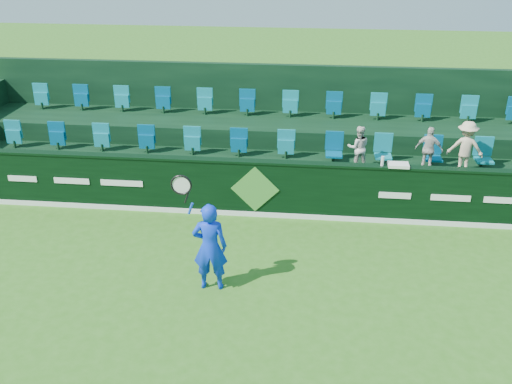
# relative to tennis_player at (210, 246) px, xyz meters

# --- Properties ---
(ground) EXTENTS (60.00, 60.00, 0.00)m
(ground) POSITION_rel_tennis_player_xyz_m (0.51, -1.03, -0.88)
(ground) COLOR #306B19
(ground) RESTS_ON ground
(sponsor_hoarding) EXTENTS (16.00, 0.25, 1.35)m
(sponsor_hoarding) POSITION_rel_tennis_player_xyz_m (0.52, 2.97, -0.20)
(sponsor_hoarding) COLOR black
(sponsor_hoarding) RESTS_ON ground
(stand_tier_front) EXTENTS (16.00, 2.00, 0.80)m
(stand_tier_front) POSITION_rel_tennis_player_xyz_m (0.51, 4.07, -0.48)
(stand_tier_front) COLOR black
(stand_tier_front) RESTS_ON ground
(stand_tier_back) EXTENTS (16.00, 1.80, 1.30)m
(stand_tier_back) POSITION_rel_tennis_player_xyz_m (0.51, 5.97, -0.23)
(stand_tier_back) COLOR black
(stand_tier_back) RESTS_ON ground
(stand_rear) EXTENTS (16.00, 4.10, 2.60)m
(stand_rear) POSITION_rel_tennis_player_xyz_m (0.51, 6.42, 0.34)
(stand_rear) COLOR black
(stand_rear) RESTS_ON ground
(seat_row_front) EXTENTS (13.50, 0.50, 0.60)m
(seat_row_front) POSITION_rel_tennis_player_xyz_m (0.51, 4.47, 0.22)
(seat_row_front) COLOR #10808E
(seat_row_front) RESTS_ON stand_tier_front
(seat_row_back) EXTENTS (13.50, 0.50, 0.60)m
(seat_row_back) POSITION_rel_tennis_player_xyz_m (0.51, 6.27, 0.72)
(seat_row_back) COLOR #10808E
(seat_row_back) RESTS_ON stand_tier_back
(tennis_player) EXTENTS (1.00, 0.45, 2.35)m
(tennis_player) POSITION_rel_tennis_player_xyz_m (0.00, 0.00, 0.00)
(tennis_player) COLOR #0D32DD
(tennis_player) RESTS_ON ground
(spectator_left) EXTENTS (0.55, 0.45, 1.06)m
(spectator_left) POSITION_rel_tennis_player_xyz_m (2.84, 4.09, 0.45)
(spectator_left) COLOR silver
(spectator_left) RESTS_ON stand_tier_front
(spectator_middle) EXTENTS (0.69, 0.46, 1.09)m
(spectator_middle) POSITION_rel_tennis_player_xyz_m (4.47, 4.09, 0.47)
(spectator_middle) COLOR beige
(spectator_middle) RESTS_ON stand_tier_front
(spectator_right) EXTENTS (0.89, 0.61, 1.26)m
(spectator_right) POSITION_rel_tennis_player_xyz_m (5.29, 4.09, 0.55)
(spectator_right) COLOR beige
(spectator_right) RESTS_ON stand_tier_front
(towel) EXTENTS (0.44, 0.29, 0.07)m
(towel) POSITION_rel_tennis_player_xyz_m (3.63, 2.97, 0.51)
(towel) COLOR white
(towel) RESTS_ON sponsor_hoarding
(drinks_bottle) EXTENTS (0.07, 0.07, 0.22)m
(drinks_bottle) POSITION_rel_tennis_player_xyz_m (3.29, 2.97, 0.58)
(drinks_bottle) COLOR silver
(drinks_bottle) RESTS_ON sponsor_hoarding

